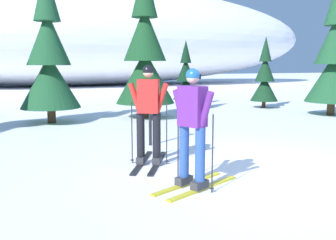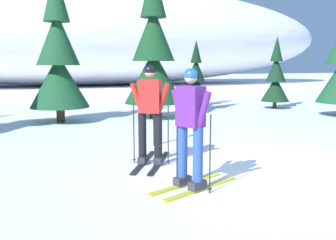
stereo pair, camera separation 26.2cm
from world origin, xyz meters
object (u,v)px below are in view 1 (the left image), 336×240
object	(u,v)px
pine_tree_right	(265,78)
skier_red_jacket	(149,113)
pine_tree_center_left	(49,59)
pine_tree_far_right	(334,58)
pine_tree_center	(145,54)
skier_purple_jacket	(193,126)
pine_tree_center_right	(186,79)
trail_marker_post	(150,109)

from	to	relation	value
pine_tree_right	skier_red_jacket	bearing A→B (deg)	-138.58
pine_tree_center_left	pine_tree_right	world-z (taller)	pine_tree_center_left
pine_tree_far_right	pine_tree_center	bearing A→B (deg)	163.36
skier_purple_jacket	pine_tree_center_left	bearing A→B (deg)	100.26
skier_purple_jacket	pine_tree_right	bearing A→B (deg)	47.76
pine_tree_center	pine_tree_center_right	xyz separation A→B (m)	(2.97, 2.99, -0.97)
skier_red_jacket	pine_tree_right	xyz separation A→B (m)	(7.72, 6.81, 0.30)
trail_marker_post	pine_tree_center_left	bearing A→B (deg)	112.28
pine_tree_far_right	pine_tree_center_right	bearing A→B (deg)	126.07
pine_tree_center_right	pine_tree_right	world-z (taller)	pine_tree_right
skier_purple_jacket	skier_red_jacket	world-z (taller)	skier_red_jacket
skier_red_jacket	pine_tree_right	bearing A→B (deg)	41.42
skier_red_jacket	trail_marker_post	world-z (taller)	skier_red_jacket
pine_tree_far_right	trail_marker_post	distance (m)	8.37
pine_tree_right	pine_tree_far_right	world-z (taller)	pine_tree_far_right
pine_tree_center_left	pine_tree_center_right	world-z (taller)	pine_tree_center_left
pine_tree_center_left	pine_tree_center_right	bearing A→B (deg)	25.32
pine_tree_center_left	pine_tree_right	size ratio (longest dim) A/B	1.60
skier_purple_jacket	pine_tree_center	size ratio (longest dim) A/B	0.34
skier_purple_jacket	pine_tree_center_right	bearing A→B (deg)	65.29
skier_purple_jacket	skier_red_jacket	bearing A→B (deg)	95.75
trail_marker_post	pine_tree_right	bearing A→B (deg)	36.34
pine_tree_far_right	trail_marker_post	bearing A→B (deg)	-163.70
skier_purple_jacket	pine_tree_far_right	distance (m)	10.05
pine_tree_center_right	pine_tree_far_right	world-z (taller)	pine_tree_far_right
pine_tree_far_right	skier_purple_jacket	bearing A→B (deg)	-147.16
skier_purple_jacket	skier_red_jacket	size ratio (longest dim) A/B	0.98
skier_red_jacket	pine_tree_center	xyz separation A→B (m)	(1.96, 5.86, 1.24)
pine_tree_center_left	trail_marker_post	bearing A→B (deg)	-67.72
pine_tree_center_left	pine_tree_right	bearing A→B (deg)	5.48
skier_purple_jacket	pine_tree_far_right	bearing A→B (deg)	32.84
pine_tree_center_right	pine_tree_center_left	bearing A→B (deg)	-154.68
pine_tree_center	pine_tree_far_right	size ratio (longest dim) A/B	1.06
pine_tree_center_right	pine_tree_right	bearing A→B (deg)	-36.19
skier_red_jacket	pine_tree_right	world-z (taller)	pine_tree_right
pine_tree_center_left	trail_marker_post	world-z (taller)	pine_tree_center_left
pine_tree_center	pine_tree_far_right	distance (m)	6.87
skier_purple_jacket	trail_marker_post	xyz separation A→B (m)	(0.44, 3.09, -0.10)
pine_tree_center_left	pine_tree_center_right	size ratio (longest dim) A/B	1.65
pine_tree_center_right	trail_marker_post	world-z (taller)	pine_tree_center_right
pine_tree_center_left	skier_red_jacket	bearing A→B (deg)	-78.61
skier_purple_jacket	pine_tree_center	bearing A→B (deg)	76.25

